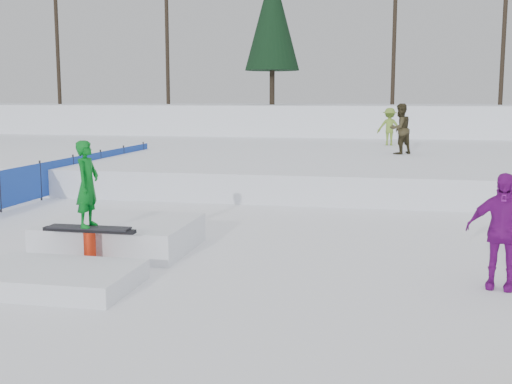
% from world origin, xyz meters
% --- Properties ---
extents(ground, '(120.00, 120.00, 0.00)m').
position_xyz_m(ground, '(0.00, 0.00, 0.00)').
color(ground, white).
extents(snow_berm, '(60.00, 14.00, 2.40)m').
position_xyz_m(snow_berm, '(0.00, 30.00, 1.20)').
color(snow_berm, white).
rests_on(snow_berm, ground).
extents(snow_midrise, '(50.00, 18.00, 0.80)m').
position_xyz_m(snow_midrise, '(0.00, 16.00, 0.40)').
color(snow_midrise, white).
rests_on(snow_midrise, ground).
extents(safety_fence, '(0.05, 16.00, 1.10)m').
position_xyz_m(safety_fence, '(-6.50, 6.60, 0.55)').
color(safety_fence, '#1A3EA6').
rests_on(safety_fence, ground).
extents(treeline, '(40.24, 4.22, 10.50)m').
position_xyz_m(treeline, '(6.18, 28.28, 7.45)').
color(treeline, black).
rests_on(treeline, snow_berm).
extents(walker_olive, '(1.11, 1.09, 1.80)m').
position_xyz_m(walker_olive, '(3.23, 14.19, 1.70)').
color(walker_olive, '#312B18').
rests_on(walker_olive, snow_midrise).
extents(walker_ygreen, '(1.03, 0.60, 1.58)m').
position_xyz_m(walker_ygreen, '(2.87, 18.51, 1.59)').
color(walker_ygreen, olive).
rests_on(walker_ygreen, snow_midrise).
extents(spectator_purple, '(1.09, 0.67, 1.73)m').
position_xyz_m(spectator_purple, '(4.50, 0.45, 0.86)').
color(spectator_purple, '#7A1182').
rests_on(spectator_purple, ground).
extents(jib_rail_feature, '(2.60, 4.40, 2.11)m').
position_xyz_m(jib_rail_feature, '(-1.97, 0.90, 0.30)').
color(jib_rail_feature, white).
rests_on(jib_rail_feature, ground).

